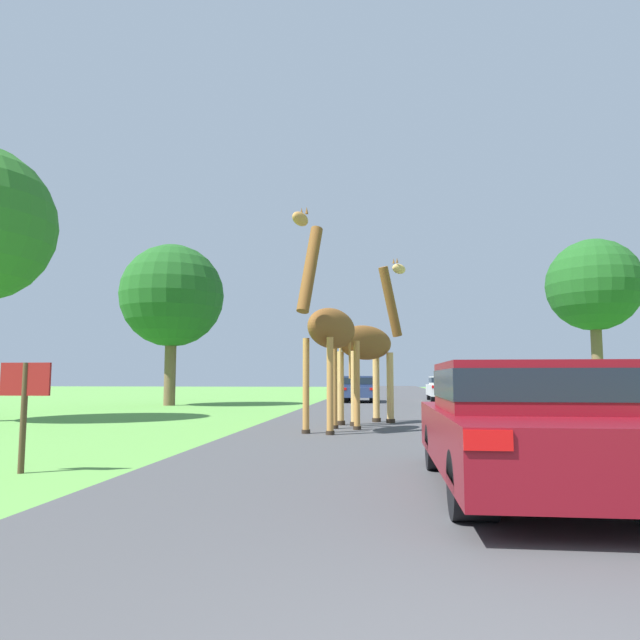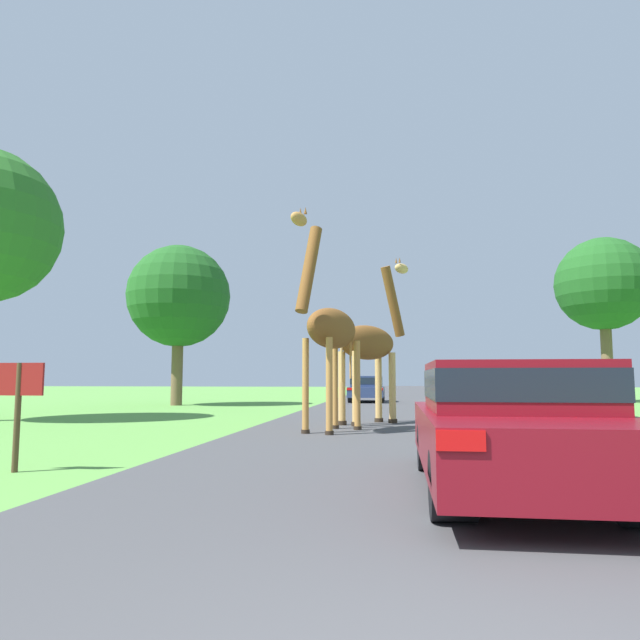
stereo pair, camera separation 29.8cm
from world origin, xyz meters
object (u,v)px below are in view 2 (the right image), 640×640
Objects in this scene: giraffe_companion at (371,345)px; car_lead_maroon at (512,422)px; car_far_ahead at (504,392)px; tree_left_edge at (603,285)px; car_queue_right at (367,388)px; sign_post at (18,395)px; car_queue_left at (455,388)px; giraffe_near_road at (330,328)px; tree_centre_back at (179,297)px.

car_lead_maroon is (1.95, -9.21, -1.39)m from giraffe_companion.
tree_left_edge is at bearing 57.28° from car_far_ahead.
car_queue_right is 2.78× the size of sign_post.
car_queue_right is at bearing 96.76° from car_lead_maroon.
car_queue_left is at bearing 115.80° from giraffe_companion.
giraffe_near_road is at bearing -104.06° from car_queue_left.
sign_post reaches higher than car_lead_maroon.
tree_left_edge is 21.40m from tree_centre_back.
car_lead_maroon is 1.13× the size of car_far_ahead.
tree_left_edge is 1.14× the size of tree_centre_back.
car_far_ahead is 2.83× the size of sign_post.
tree_centre_back is (-8.50, 12.03, 2.62)m from giraffe_near_road.
car_lead_maroon is 6.34m from sign_post.
giraffe_companion is 14.58m from car_queue_right.
giraffe_companion is at bearing 101.98° from car_lead_maroon.
tree_left_edge reaches higher than car_queue_right.
car_queue_right is at bearing -178.38° from tree_left_edge.
giraffe_near_road is 21.53m from tree_left_edge.
tree_centre_back is (-11.31, 18.70, 4.29)m from car_lead_maroon.
giraffe_companion is 9.52m from car_lead_maroon.
sign_post is at bearing -77.46° from giraffe_companion.
sign_post is (-8.22, -24.98, 0.29)m from car_queue_left.
tree_centre_back reaches higher than giraffe_near_road.
tree_left_edge reaches higher than car_queue_left.
car_far_ahead reaches higher than car_lead_maroon.
giraffe_companion is 0.65× the size of tree_centre_back.
tree_centre_back is (-8.50, -5.00, 4.32)m from car_queue_right.
tree_left_edge is at bearing 68.67° from car_lead_maroon.
car_far_ahead is 0.55× the size of tree_centre_back.
tree_left_edge is (7.48, -1.45, 5.30)m from car_queue_left.
tree_centre_back is 5.13× the size of sign_post.
giraffe_companion is 5.83m from car_far_ahead.
car_far_ahead reaches higher than sign_post.
car_queue_right is at bearing 81.41° from sign_post.
sign_post reaches higher than car_queue_left.
tree_left_edge reaches higher than car_far_ahead.
giraffe_companion is 19.07m from tree_left_edge.
car_lead_maroon is 1.09× the size of car_queue_left.
car_far_ahead is (4.23, 3.77, -1.38)m from giraffe_companion.
tree_centre_back is at bearing 173.75° from giraffe_companion.
giraffe_near_road is 2.69m from giraffe_companion.
car_queue_right is (-0.85, 14.48, -1.43)m from giraffe_companion.
giraffe_near_road is 1.08× the size of car_lead_maroon.
tree_left_edge is at bearing 91.74° from giraffe_companion.
car_lead_maroon is at bearing 135.07° from giraffe_near_road.
car_queue_right is at bearing 115.39° from car_far_ahead.
sign_post is at bearing -123.71° from tree_left_edge.
giraffe_near_road reaches higher than car_far_ahead.
tree_left_edge reaches higher than sign_post.
tree_left_edge reaches higher than car_lead_maroon.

